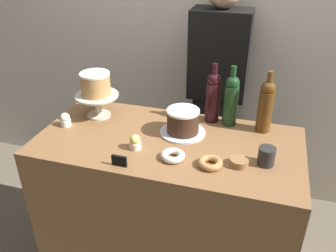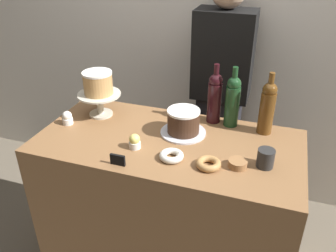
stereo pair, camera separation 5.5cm
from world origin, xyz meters
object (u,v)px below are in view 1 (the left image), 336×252
at_px(white_layer_cake, 96,84).
at_px(wine_bottle_amber, 266,105).
at_px(price_sign_chalkboard, 119,161).
at_px(barista_figure, 216,97).
at_px(chocolate_round_cake, 183,121).
at_px(coffee_cup_ceramic, 266,156).
at_px(cupcake_vanilla, 65,120).
at_px(donut_maple, 210,163).
at_px(cake_stand_pedestal, 97,101).
at_px(cookie_stack, 239,162).
at_px(donut_sugar, 173,156).
at_px(wine_bottle_green, 231,99).
at_px(wine_bottle_dark_red, 213,96).
at_px(cupcake_lemon, 135,142).

height_order(white_layer_cake, wine_bottle_amber, wine_bottle_amber).
xyz_separation_m(price_sign_chalkboard, barista_figure, (0.27, 0.95, -0.07)).
relative_size(chocolate_round_cake, coffee_cup_ceramic, 1.95).
height_order(cupcake_vanilla, donut_maple, cupcake_vanilla).
distance_m(cake_stand_pedestal, donut_maple, 0.76).
distance_m(chocolate_round_cake, cookie_stack, 0.38).
height_order(white_layer_cake, barista_figure, barista_figure).
height_order(cupcake_vanilla, barista_figure, barista_figure).
bearing_deg(cookie_stack, chocolate_round_cake, 146.65).
bearing_deg(cupcake_vanilla, donut_sugar, -12.15).
distance_m(wine_bottle_green, price_sign_chalkboard, 0.68).
bearing_deg(wine_bottle_amber, wine_bottle_green, 172.73).
xyz_separation_m(wine_bottle_dark_red, wine_bottle_green, (0.10, -0.01, 0.00)).
bearing_deg(coffee_cup_ceramic, price_sign_chalkboard, -162.23).
distance_m(white_layer_cake, chocolate_round_cake, 0.52).
bearing_deg(barista_figure, wine_bottle_green, -72.14).
distance_m(chocolate_round_cake, donut_maple, 0.32).
xyz_separation_m(donut_maple, cookie_stack, (0.12, 0.04, 0.00)).
height_order(donut_sugar, cookie_stack, same).
bearing_deg(chocolate_round_cake, cupcake_vanilla, -170.54).
distance_m(cupcake_lemon, barista_figure, 0.84).
height_order(cake_stand_pedestal, cupcake_lemon, cake_stand_pedestal).
distance_m(cake_stand_pedestal, wine_bottle_amber, 0.90).
height_order(wine_bottle_amber, cupcake_vanilla, wine_bottle_amber).
height_order(wine_bottle_dark_red, donut_sugar, wine_bottle_dark_red).
bearing_deg(wine_bottle_dark_red, donut_sugar, -103.56).
bearing_deg(donut_maple, wine_bottle_dark_red, 99.61).
relative_size(cupcake_lemon, donut_sugar, 0.66).
distance_m(white_layer_cake, wine_bottle_dark_red, 0.63).
bearing_deg(donut_maple, coffee_cup_ceramic, 19.72).
relative_size(wine_bottle_dark_red, cookie_stack, 3.87).
distance_m(chocolate_round_cake, coffee_cup_ceramic, 0.46).
height_order(cake_stand_pedestal, white_layer_cake, white_layer_cake).
height_order(cupcake_lemon, barista_figure, barista_figure).
height_order(cupcake_vanilla, price_sign_chalkboard, cupcake_vanilla).
bearing_deg(cookie_stack, wine_bottle_amber, 77.05).
relative_size(donut_maple, coffee_cup_ceramic, 1.32).
height_order(wine_bottle_green, barista_figure, barista_figure).
bearing_deg(cookie_stack, wine_bottle_green, 104.62).
xyz_separation_m(wine_bottle_green, coffee_cup_ceramic, (0.21, -0.33, -0.10)).
height_order(wine_bottle_dark_red, cupcake_lemon, wine_bottle_dark_red).
xyz_separation_m(chocolate_round_cake, barista_figure, (0.08, 0.59, -0.11)).
bearing_deg(cupcake_vanilla, barista_figure, 45.00).
bearing_deg(cake_stand_pedestal, wine_bottle_dark_red, 11.93).
xyz_separation_m(cake_stand_pedestal, white_layer_cake, (-0.00, 0.00, 0.10)).
bearing_deg(wine_bottle_dark_red, cupcake_lemon, -127.37).
xyz_separation_m(wine_bottle_amber, coffee_cup_ceramic, (0.03, -0.31, -0.10)).
relative_size(donut_maple, cookie_stack, 1.33).
bearing_deg(chocolate_round_cake, price_sign_chalkboard, -118.36).
xyz_separation_m(wine_bottle_amber, wine_bottle_green, (-0.18, 0.02, 0.00)).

